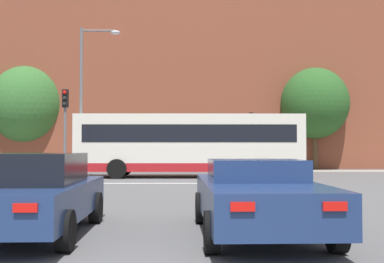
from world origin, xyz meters
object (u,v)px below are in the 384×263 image
Objects in this scene: bus_crossing_lead at (189,144)px; car_roadster_right at (257,197)px; car_saloon_left at (31,194)px; traffic_light_near_left at (65,120)px; pedestrian_walking_east at (87,156)px; pedestrian_waiting at (190,157)px; street_lamp_junction at (87,87)px; traffic_light_far_right at (251,132)px.

car_roadster_right is at bearing -176.03° from bus_crossing_lead.
car_saloon_left is 17.16m from bus_crossing_lead.
traffic_light_near_left is at bearing 116.14° from car_roadster_right.
bus_crossing_lead reaches higher than pedestrian_walking_east.
pedestrian_waiting is (5.64, 10.74, -1.88)m from traffic_light_near_left.
traffic_light_near_left is at bearing -112.01° from pedestrian_waiting.
bus_crossing_lead is 6.14m from street_lamp_junction.
car_saloon_left is 23.74m from pedestrian_waiting.
traffic_light_near_left is at bearing 126.20° from bus_crossing_lead.
traffic_light_near_left is 11.19m from pedestrian_walking_east.
bus_crossing_lead reaches higher than car_roadster_right.
pedestrian_waiting is (2.96, 23.56, 0.18)m from car_saloon_left.
bus_crossing_lead is 9.77m from pedestrian_walking_east.
car_saloon_left is at bearing -78.18° from traffic_light_near_left.
car_saloon_left is 0.39× the size of bus_crossing_lead.
pedestrian_walking_east reaches higher than car_saloon_left.
bus_crossing_lead reaches higher than pedestrian_waiting.
car_saloon_left is at bearing 170.32° from bus_crossing_lead.
car_roadster_right is 0.40× the size of bus_crossing_lead.
traffic_light_near_left reaches higher than bus_crossing_lead.
bus_crossing_lead is 6.89× the size of pedestrian_walking_east.
street_lamp_junction is 9.68m from pedestrian_waiting.
bus_crossing_lead is at bearing -124.38° from traffic_light_far_right.
traffic_light_near_left is 2.61× the size of pedestrian_waiting.
traffic_light_near_left reaches higher than pedestrian_waiting.
pedestrian_waiting is 0.93× the size of pedestrian_walking_east.
car_roadster_right is 18.22m from street_lamp_junction.
traffic_light_near_left is (-5.56, -4.07, 1.03)m from bus_crossing_lead.
car_saloon_left reaches higher than car_roadster_right.
car_roadster_right is (4.05, -0.00, -0.06)m from car_saloon_left.
street_lamp_junction reaches higher than traffic_light_far_right.
traffic_light_near_left is 2.43× the size of pedestrian_walking_east.
street_lamp_junction is (-6.52, 16.52, 4.07)m from car_roadster_right.
pedestrian_walking_east is (-8.04, 23.79, 0.32)m from car_roadster_right.
traffic_light_far_right is 2.43× the size of pedestrian_waiting.
street_lamp_junction reaches higher than traffic_light_near_left.
traffic_light_far_right is (4.09, 5.97, 0.85)m from bus_crossing_lead.
street_lamp_junction is (-9.43, -6.35, 2.14)m from traffic_light_far_right.
car_roadster_right is 25.12m from pedestrian_walking_east.
bus_crossing_lead is 2.84× the size of traffic_light_near_left.
pedestrian_waiting is (0.08, 6.67, -0.85)m from bus_crossing_lead.
bus_crossing_lead is (-1.17, 16.89, 1.08)m from car_roadster_right.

